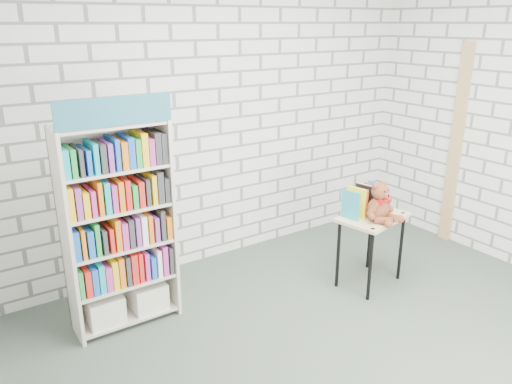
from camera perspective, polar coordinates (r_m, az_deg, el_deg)
ground at (r=3.89m, az=12.07°, el=-17.51°), size 4.50×4.50×0.00m
room_shell at (r=3.18m, az=14.27°, el=9.38°), size 4.52×4.02×2.81m
bookshelf at (r=3.90m, az=-15.39°, el=-3.72°), size 0.80×0.31×1.81m
display_table at (r=4.55m, az=13.12°, el=-3.75°), size 0.69×0.54×0.66m
table_books at (r=4.52m, az=12.26°, el=-0.85°), size 0.46×0.27×0.25m
teddy_bear at (r=4.38m, az=14.06°, el=-1.49°), size 0.32×0.30×0.34m
door_trim at (r=5.63m, az=21.87°, el=4.92°), size 0.05×0.12×2.10m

